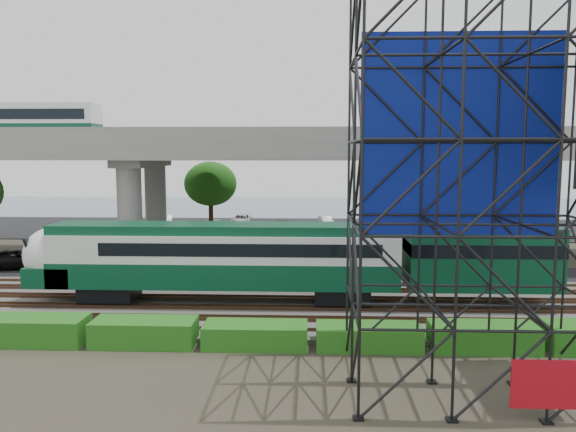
{
  "coord_description": "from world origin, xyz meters",
  "views": [
    {
      "loc": [
        3.42,
        -28.37,
        8.64
      ],
      "look_at": [
        2.03,
        6.0,
        4.66
      ],
      "focal_mm": 35.0,
      "sensor_mm": 36.0,
      "label": 1
    }
  ],
  "objects": [
    {
      "name": "parking_lot",
      "position": [
        0.0,
        34.0,
        0.04
      ],
      "size": [
        90.0,
        18.0,
        0.08
      ],
      "primitive_type": "cube",
      "color": "black",
      "rests_on": "ground"
    },
    {
      "name": "commuter_train",
      "position": [
        0.79,
        2.0,
        2.88
      ],
      "size": [
        29.3,
        3.06,
        4.3
      ],
      "color": "black",
      "rests_on": "rail_tracks"
    },
    {
      "name": "harbor_water",
      "position": [
        0.0,
        56.0,
        0.01
      ],
      "size": [
        140.0,
        40.0,
        0.03
      ],
      "primitive_type": "cube",
      "color": "#456271",
      "rests_on": "ground"
    },
    {
      "name": "rail_tracks",
      "position": [
        0.0,
        2.0,
        0.28
      ],
      "size": [
        90.0,
        9.52,
        0.16
      ],
      "color": "#472D1E",
      "rests_on": "ballast_bed"
    },
    {
      "name": "suv",
      "position": [
        -17.47,
        11.39,
        0.8
      ],
      "size": [
        5.5,
        3.17,
        1.44
      ],
      "primitive_type": "imported",
      "rotation": [
        0.0,
        0.0,
        1.73
      ],
      "color": "black",
      "rests_on": "service_road"
    },
    {
      "name": "hedge_strip",
      "position": [
        1.01,
        -4.3,
        0.56
      ],
      "size": [
        34.6,
        1.8,
        1.2
      ],
      "color": "#185E15",
      "rests_on": "ground"
    },
    {
      "name": "parked_cars",
      "position": [
        -0.2,
        33.71,
        0.67
      ],
      "size": [
        35.05,
        9.19,
        1.26
      ],
      "color": "#BABABA",
      "rests_on": "parking_lot"
    },
    {
      "name": "service_road",
      "position": [
        0.0,
        10.5,
        0.04
      ],
      "size": [
        90.0,
        5.0,
        0.08
      ],
      "primitive_type": "cube",
      "color": "black",
      "rests_on": "ground"
    },
    {
      "name": "overpass",
      "position": [
        -1.43,
        16.0,
        8.21
      ],
      "size": [
        80.0,
        12.0,
        12.4
      ],
      "color": "#9E9B93",
      "rests_on": "ground"
    },
    {
      "name": "trees",
      "position": [
        -4.67,
        16.17,
        5.57
      ],
      "size": [
        40.94,
        16.94,
        7.69
      ],
      "color": "#382314",
      "rests_on": "ground"
    },
    {
      "name": "ballast_bed",
      "position": [
        0.0,
        2.0,
        0.1
      ],
      "size": [
        90.0,
        12.0,
        0.2
      ],
      "primitive_type": "cube",
      "color": "slate",
      "rests_on": "ground"
    },
    {
      "name": "ground",
      "position": [
        0.0,
        0.0,
        0.0
      ],
      "size": [
        140.0,
        140.0,
        0.0
      ],
      "primitive_type": "plane",
      "color": "#474233",
      "rests_on": "ground"
    },
    {
      "name": "scaffold_tower",
      "position": [
        9.51,
        -7.98,
        7.47
      ],
      "size": [
        9.36,
        6.36,
        15.0
      ],
      "color": "black",
      "rests_on": "ground"
    }
  ]
}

